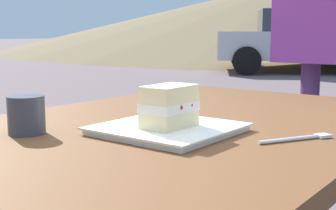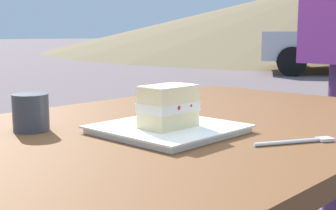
{
  "view_description": "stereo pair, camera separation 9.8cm",
  "coord_description": "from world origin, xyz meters",
  "px_view_note": "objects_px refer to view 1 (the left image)",
  "views": [
    {
      "loc": [
        0.73,
        0.63,
        0.98
      ],
      "look_at": [
        -0.03,
        0.05,
        0.83
      ],
      "focal_mm": 49.57,
      "sensor_mm": 36.0,
      "label": 1
    },
    {
      "loc": [
        0.67,
        0.71,
        0.98
      ],
      "look_at": [
        -0.03,
        0.05,
        0.83
      ],
      "focal_mm": 49.57,
      "sensor_mm": 36.0,
      "label": 2
    }
  ],
  "objects_px": {
    "dessert_plate": "(168,129)",
    "parked_car_far": "(309,39)",
    "patio_table": "(141,176)",
    "coffee_cup": "(26,114)",
    "parked_car_near": "(297,40)",
    "dessert_fork": "(300,138)",
    "cake_slice": "(169,106)"
  },
  "relations": [
    {
      "from": "dessert_plate",
      "to": "parked_car_far",
      "type": "bearing_deg",
      "value": -160.41
    },
    {
      "from": "patio_table",
      "to": "dessert_plate",
      "type": "height_order",
      "value": "dessert_plate"
    },
    {
      "from": "coffee_cup",
      "to": "parked_car_near",
      "type": "bearing_deg",
      "value": -160.88
    },
    {
      "from": "dessert_fork",
      "to": "parked_car_near",
      "type": "xyz_separation_m",
      "value": [
        -10.36,
        -4.17,
        0.05
      ]
    },
    {
      "from": "dessert_plate",
      "to": "coffee_cup",
      "type": "height_order",
      "value": "coffee_cup"
    },
    {
      "from": "cake_slice",
      "to": "patio_table",
      "type": "bearing_deg",
      "value": -70.43
    },
    {
      "from": "cake_slice",
      "to": "parked_car_far",
      "type": "relative_size",
      "value": 0.03
    },
    {
      "from": "patio_table",
      "to": "parked_car_near",
      "type": "bearing_deg",
      "value": -159.75
    },
    {
      "from": "cake_slice",
      "to": "coffee_cup",
      "type": "bearing_deg",
      "value": -54.05
    },
    {
      "from": "cake_slice",
      "to": "coffee_cup",
      "type": "relative_size",
      "value": 1.45
    },
    {
      "from": "dessert_plate",
      "to": "parked_car_near",
      "type": "bearing_deg",
      "value": -159.45
    },
    {
      "from": "coffee_cup",
      "to": "parked_car_far",
      "type": "relative_size",
      "value": 0.02
    },
    {
      "from": "parked_car_far",
      "to": "coffee_cup",
      "type": "bearing_deg",
      "value": 18.63
    },
    {
      "from": "patio_table",
      "to": "dessert_fork",
      "type": "xyz_separation_m",
      "value": [
        -0.14,
        0.3,
        0.1
      ]
    },
    {
      "from": "coffee_cup",
      "to": "parked_car_far",
      "type": "bearing_deg",
      "value": -161.37
    },
    {
      "from": "dessert_fork",
      "to": "coffee_cup",
      "type": "xyz_separation_m",
      "value": [
        0.29,
        -0.48,
        0.04
      ]
    },
    {
      "from": "dessert_plate",
      "to": "parked_car_near",
      "type": "relative_size",
      "value": 0.06
    },
    {
      "from": "patio_table",
      "to": "dessert_fork",
      "type": "relative_size",
      "value": 10.59
    },
    {
      "from": "cake_slice",
      "to": "dessert_plate",
      "type": "bearing_deg",
      "value": -133.61
    },
    {
      "from": "cake_slice",
      "to": "parked_car_near",
      "type": "xyz_separation_m",
      "value": [
        -10.48,
        -3.94,
        -0.0
      ]
    },
    {
      "from": "dessert_plate",
      "to": "cake_slice",
      "type": "bearing_deg",
      "value": 46.39
    },
    {
      "from": "dessert_fork",
      "to": "parked_car_near",
      "type": "distance_m",
      "value": 11.17
    },
    {
      "from": "patio_table",
      "to": "coffee_cup",
      "type": "distance_m",
      "value": 0.28
    },
    {
      "from": "dessert_plate",
      "to": "patio_table",
      "type": "bearing_deg",
      "value": -54.66
    },
    {
      "from": "dessert_fork",
      "to": "coffee_cup",
      "type": "relative_size",
      "value": 1.94
    },
    {
      "from": "cake_slice",
      "to": "parked_car_near",
      "type": "bearing_deg",
      "value": -159.41
    },
    {
      "from": "cake_slice",
      "to": "parked_car_far",
      "type": "bearing_deg",
      "value": -160.38
    },
    {
      "from": "dessert_plate",
      "to": "cake_slice",
      "type": "distance_m",
      "value": 0.05
    },
    {
      "from": "dessert_plate",
      "to": "coffee_cup",
      "type": "xyz_separation_m",
      "value": [
        0.19,
        -0.23,
        0.03
      ]
    },
    {
      "from": "dessert_plate",
      "to": "parked_car_near",
      "type": "height_order",
      "value": "parked_car_near"
    },
    {
      "from": "parked_car_far",
      "to": "dessert_plate",
      "type": "bearing_deg",
      "value": 19.59
    },
    {
      "from": "dessert_plate",
      "to": "parked_car_far",
      "type": "relative_size",
      "value": 0.06
    }
  ]
}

